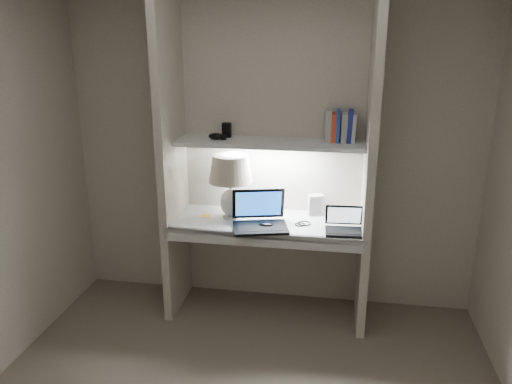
% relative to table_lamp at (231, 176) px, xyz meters
% --- Properties ---
extents(back_wall, '(3.20, 0.01, 2.50)m').
position_rel_table_lamp_xyz_m(back_wall, '(0.28, 0.26, 0.15)').
color(back_wall, beige).
rests_on(back_wall, floor).
extents(alcove_panel_left, '(0.06, 0.55, 2.50)m').
position_rel_table_lamp_xyz_m(alcove_panel_left, '(-0.45, -0.02, 0.15)').
color(alcove_panel_left, beige).
rests_on(alcove_panel_left, floor).
extents(alcove_panel_right, '(0.06, 0.55, 2.50)m').
position_rel_table_lamp_xyz_m(alcove_panel_right, '(1.01, -0.02, 0.15)').
color(alcove_panel_right, beige).
rests_on(alcove_panel_right, floor).
extents(desk, '(1.40, 0.55, 0.04)m').
position_rel_table_lamp_xyz_m(desk, '(0.28, -0.02, -0.35)').
color(desk, white).
rests_on(desk, alcove_panel_left).
extents(desk_apron, '(1.46, 0.03, 0.10)m').
position_rel_table_lamp_xyz_m(desk_apron, '(0.28, -0.28, -0.38)').
color(desk_apron, silver).
rests_on(desk_apron, desk).
extents(shelf, '(1.40, 0.36, 0.03)m').
position_rel_table_lamp_xyz_m(shelf, '(0.28, 0.08, 0.25)').
color(shelf, silver).
rests_on(shelf, back_wall).
extents(strip_light, '(0.60, 0.04, 0.02)m').
position_rel_table_lamp_xyz_m(strip_light, '(0.28, 0.08, 0.23)').
color(strip_light, white).
rests_on(strip_light, shelf).
extents(table_lamp, '(0.34, 0.34, 0.49)m').
position_rel_table_lamp_xyz_m(table_lamp, '(0.00, 0.00, 0.00)').
color(table_lamp, white).
rests_on(table_lamp, desk).
extents(laptop_main, '(0.46, 0.42, 0.26)m').
position_rel_table_lamp_xyz_m(laptop_main, '(0.24, -0.13, -0.27)').
color(laptop_main, black).
rests_on(laptop_main, desk).
extents(laptop_netbook, '(0.28, 0.25, 0.17)m').
position_rel_table_lamp_xyz_m(laptop_netbook, '(0.86, -0.14, -0.29)').
color(laptop_netbook, black).
rests_on(laptop_netbook, desk).
extents(speaker, '(0.14, 0.11, 0.16)m').
position_rel_table_lamp_xyz_m(speaker, '(0.64, 0.18, -0.25)').
color(speaker, silver).
rests_on(speaker, desk).
extents(mouse, '(0.11, 0.07, 0.04)m').
position_rel_table_lamp_xyz_m(mouse, '(0.29, -0.16, -0.31)').
color(mouse, black).
rests_on(mouse, desk).
extents(cable_coil, '(0.11, 0.11, 0.01)m').
position_rel_table_lamp_xyz_m(cable_coil, '(0.57, -0.04, -0.33)').
color(cable_coil, black).
rests_on(cable_coil, desk).
extents(sticky_note, '(0.07, 0.07, 0.00)m').
position_rel_table_lamp_xyz_m(sticky_note, '(-0.21, 0.00, -0.33)').
color(sticky_note, yellow).
rests_on(sticky_note, desk).
extents(book_row, '(0.22, 0.16, 0.23)m').
position_rel_table_lamp_xyz_m(book_row, '(0.80, 0.15, 0.37)').
color(book_row, silver).
rests_on(book_row, shelf).
extents(shelf_box, '(0.07, 0.05, 0.11)m').
position_rel_table_lamp_xyz_m(shelf_box, '(-0.06, 0.17, 0.32)').
color(shelf_box, black).
rests_on(shelf_box, shelf).
extents(shelf_gadget, '(0.12, 0.09, 0.05)m').
position_rel_table_lamp_xyz_m(shelf_gadget, '(-0.12, 0.07, 0.29)').
color(shelf_gadget, black).
rests_on(shelf_gadget, shelf).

